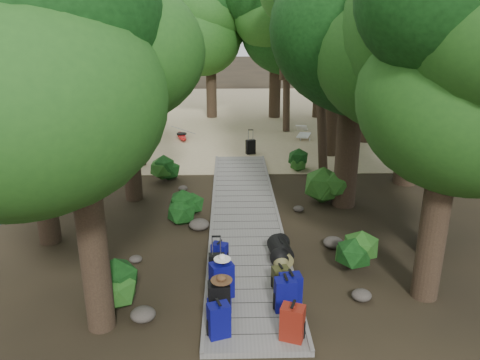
{
  "coord_description": "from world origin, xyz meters",
  "views": [
    {
      "loc": [
        -0.47,
        -11.63,
        5.62
      ],
      "look_at": [
        -0.13,
        1.55,
        1.0
      ],
      "focal_mm": 35.0,
      "sensor_mm": 36.0,
      "label": 1
    }
  ],
  "objects_px": {
    "suitcase_on_boardwalk": "(217,265)",
    "backpack_left_a": "(219,319)",
    "lone_suitcase_on_sand": "(251,147)",
    "kayak": "(182,135)",
    "backpack_left_c": "(222,278)",
    "backpack_right_d": "(280,276)",
    "duffel_right_khaki": "(282,257)",
    "backpack_right_c": "(290,288)",
    "backpack_left_d": "(220,252)",
    "sun_lounger": "(304,133)",
    "backpack_left_b": "(219,297)",
    "backpack_right_a": "(293,321)",
    "backpack_right_b": "(285,293)",
    "duffel_right_black": "(280,250)"
  },
  "relations": [
    {
      "from": "backpack_right_a",
      "to": "duffel_right_khaki",
      "type": "height_order",
      "value": "backpack_right_a"
    },
    {
      "from": "backpack_right_c",
      "to": "kayak",
      "type": "height_order",
      "value": "backpack_right_c"
    },
    {
      "from": "backpack_left_b",
      "to": "backpack_right_a",
      "type": "height_order",
      "value": "backpack_left_b"
    },
    {
      "from": "backpack_right_b",
      "to": "kayak",
      "type": "distance_m",
      "value": 14.62
    },
    {
      "from": "lone_suitcase_on_sand",
      "to": "kayak",
      "type": "relative_size",
      "value": 0.17
    },
    {
      "from": "duffel_right_black",
      "to": "backpack_right_a",
      "type": "bearing_deg",
      "value": -99.74
    },
    {
      "from": "backpack_left_c",
      "to": "backpack_right_c",
      "type": "bearing_deg",
      "value": -34.08
    },
    {
      "from": "backpack_left_c",
      "to": "lone_suitcase_on_sand",
      "type": "height_order",
      "value": "backpack_left_c"
    },
    {
      "from": "backpack_right_d",
      "to": "backpack_right_c",
      "type": "bearing_deg",
      "value": -91.88
    },
    {
      "from": "backpack_right_a",
      "to": "backpack_right_b",
      "type": "distance_m",
      "value": 0.9
    },
    {
      "from": "backpack_right_d",
      "to": "duffel_right_khaki",
      "type": "bearing_deg",
      "value": 67.26
    },
    {
      "from": "backpack_left_b",
      "to": "duffel_right_khaki",
      "type": "relative_size",
      "value": 1.37
    },
    {
      "from": "suitcase_on_boardwalk",
      "to": "backpack_left_a",
      "type": "bearing_deg",
      "value": -89.79
    },
    {
      "from": "backpack_right_a",
      "to": "backpack_right_d",
      "type": "distance_m",
      "value": 1.71
    },
    {
      "from": "backpack_left_c",
      "to": "suitcase_on_boardwalk",
      "type": "xyz_separation_m",
      "value": [
        -0.12,
        0.79,
        -0.15
      ]
    },
    {
      "from": "duffel_right_khaki",
      "to": "backpack_left_c",
      "type": "bearing_deg",
      "value": -150.26
    },
    {
      "from": "backpack_left_a",
      "to": "lone_suitcase_on_sand",
      "type": "height_order",
      "value": "backpack_left_a"
    },
    {
      "from": "sun_lounger",
      "to": "lone_suitcase_on_sand",
      "type": "bearing_deg",
      "value": -118.08
    },
    {
      "from": "backpack_left_b",
      "to": "backpack_left_a",
      "type": "bearing_deg",
      "value": -95.28
    },
    {
      "from": "backpack_right_c",
      "to": "backpack_right_d",
      "type": "height_order",
      "value": "backpack_right_c"
    },
    {
      "from": "suitcase_on_boardwalk",
      "to": "backpack_left_d",
      "type": "bearing_deg",
      "value": 82.86
    },
    {
      "from": "backpack_right_b",
      "to": "backpack_right_c",
      "type": "distance_m",
      "value": 0.23
    },
    {
      "from": "backpack_left_a",
      "to": "duffel_right_khaki",
      "type": "bearing_deg",
      "value": 42.92
    },
    {
      "from": "duffel_right_black",
      "to": "duffel_right_khaki",
      "type": "bearing_deg",
      "value": -92.0
    },
    {
      "from": "backpack_right_c",
      "to": "backpack_right_b",
      "type": "bearing_deg",
      "value": -132.0
    },
    {
      "from": "backpack_right_c",
      "to": "backpack_right_d",
      "type": "relative_size",
      "value": 1.39
    },
    {
      "from": "lone_suitcase_on_sand",
      "to": "sun_lounger",
      "type": "relative_size",
      "value": 0.36
    },
    {
      "from": "backpack_right_d",
      "to": "lone_suitcase_on_sand",
      "type": "xyz_separation_m",
      "value": [
        -0.13,
        10.69,
        -0.06
      ]
    },
    {
      "from": "backpack_right_b",
      "to": "backpack_right_c",
      "type": "xyz_separation_m",
      "value": [
        0.13,
        0.19,
        -0.01
      ]
    },
    {
      "from": "lone_suitcase_on_sand",
      "to": "backpack_right_b",
      "type": "bearing_deg",
      "value": -108.01
    },
    {
      "from": "backpack_left_d",
      "to": "duffel_right_khaki",
      "type": "distance_m",
      "value": 1.47
    },
    {
      "from": "backpack_right_b",
      "to": "duffel_right_black",
      "type": "distance_m",
      "value": 2.05
    },
    {
      "from": "duffel_right_khaki",
      "to": "suitcase_on_boardwalk",
      "type": "xyz_separation_m",
      "value": [
        -1.52,
        -0.53,
        0.09
      ]
    },
    {
      "from": "kayak",
      "to": "duffel_right_khaki",
      "type": "bearing_deg",
      "value": -87.04
    },
    {
      "from": "duffel_right_khaki",
      "to": "backpack_right_c",
      "type": "bearing_deg",
      "value": -104.13
    },
    {
      "from": "backpack_left_a",
      "to": "sun_lounger",
      "type": "xyz_separation_m",
      "value": [
        3.86,
        14.89,
        -0.19
      ]
    },
    {
      "from": "backpack_right_b",
      "to": "duffel_right_khaki",
      "type": "bearing_deg",
      "value": 80.49
    },
    {
      "from": "backpack_left_b",
      "to": "kayak",
      "type": "xyz_separation_m",
      "value": [
        -2.05,
        14.36,
        -0.3
      ]
    },
    {
      "from": "lone_suitcase_on_sand",
      "to": "kayak",
      "type": "height_order",
      "value": "lone_suitcase_on_sand"
    },
    {
      "from": "backpack_left_d",
      "to": "kayak",
      "type": "height_order",
      "value": "backpack_left_d"
    },
    {
      "from": "backpack_left_d",
      "to": "sun_lounger",
      "type": "relative_size",
      "value": 0.32
    },
    {
      "from": "backpack_left_c",
      "to": "backpack_right_d",
      "type": "height_order",
      "value": "backpack_left_c"
    },
    {
      "from": "suitcase_on_boardwalk",
      "to": "backpack_right_b",
      "type": "bearing_deg",
      "value": -45.06
    },
    {
      "from": "backpack_left_b",
      "to": "backpack_right_c",
      "type": "bearing_deg",
      "value": 7.32
    },
    {
      "from": "duffel_right_khaki",
      "to": "sun_lounger",
      "type": "bearing_deg",
      "value": 65.45
    },
    {
      "from": "kayak",
      "to": "sun_lounger",
      "type": "xyz_separation_m",
      "value": [
        5.92,
        -0.12,
        0.1
      ]
    },
    {
      "from": "backpack_left_a",
      "to": "backpack_left_c",
      "type": "xyz_separation_m",
      "value": [
        0.04,
        1.28,
        0.06
      ]
    },
    {
      "from": "backpack_left_a",
      "to": "backpack_left_d",
      "type": "height_order",
      "value": "backpack_left_a"
    },
    {
      "from": "backpack_right_a",
      "to": "duffel_right_khaki",
      "type": "distance_m",
      "value": 2.71
    },
    {
      "from": "lone_suitcase_on_sand",
      "to": "sun_lounger",
      "type": "xyz_separation_m",
      "value": [
        2.7,
        2.6,
        -0.03
      ]
    }
  ]
}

